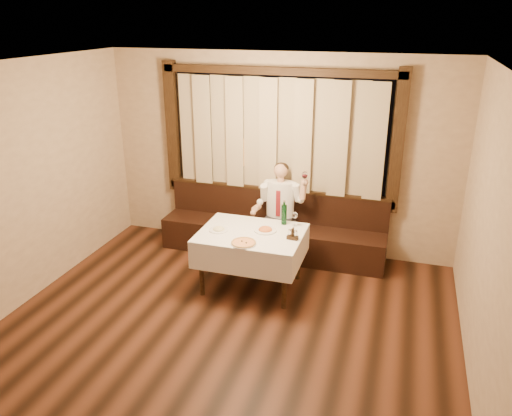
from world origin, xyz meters
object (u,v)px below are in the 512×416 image
(dining_table, at_px, (251,240))
(pasta_cream, at_px, (219,228))
(seated_man, at_px, (279,204))
(pasta_red, at_px, (265,228))
(cruet_caddy, at_px, (293,235))
(green_bottle, at_px, (284,214))
(banquette, at_px, (273,233))
(pizza, at_px, (244,243))

(dining_table, distance_m, pasta_cream, 0.43)
(pasta_cream, xyz_separation_m, seated_man, (0.51, 1.00, 0.01))
(pasta_red, height_order, cruet_caddy, cruet_caddy)
(pasta_red, xyz_separation_m, green_bottle, (0.16, 0.28, 0.10))
(seated_man, bearing_deg, pasta_red, -87.13)
(banquette, relative_size, cruet_caddy, 22.58)
(green_bottle, relative_size, seated_man, 0.23)
(dining_table, bearing_deg, pasta_red, 28.51)
(pasta_red, bearing_deg, banquette, 99.46)
(dining_table, height_order, pasta_red, pasta_red)
(green_bottle, distance_m, seated_man, 0.62)
(dining_table, distance_m, pizza, 0.36)
(pasta_red, height_order, seated_man, seated_man)
(dining_table, distance_m, seated_man, 0.95)
(dining_table, relative_size, pizza, 4.14)
(pizza, xyz_separation_m, pasta_cream, (-0.42, 0.28, 0.02))
(pasta_red, xyz_separation_m, seated_man, (-0.04, 0.85, 0.00))
(pasta_red, distance_m, cruet_caddy, 0.40)
(dining_table, height_order, cruet_caddy, cruet_caddy)
(pasta_cream, xyz_separation_m, green_bottle, (0.72, 0.43, 0.10))
(green_bottle, bearing_deg, dining_table, -131.57)
(dining_table, xyz_separation_m, seated_man, (0.11, 0.94, 0.15))
(banquette, relative_size, pasta_red, 11.61)
(banquette, distance_m, seated_man, 0.51)
(green_bottle, distance_m, cruet_caddy, 0.47)
(pizza, relative_size, cruet_caddy, 2.16)
(green_bottle, relative_size, cruet_caddy, 2.24)
(pasta_cream, xyz_separation_m, cruet_caddy, (0.93, 0.02, 0.02))
(dining_table, xyz_separation_m, pizza, (0.02, -0.34, 0.12))
(banquette, distance_m, pizza, 1.44)
(green_bottle, xyz_separation_m, seated_man, (-0.21, 0.57, -0.09))
(cruet_caddy, bearing_deg, pasta_cream, -173.17)
(dining_table, bearing_deg, pasta_cream, -170.33)
(dining_table, xyz_separation_m, pasta_red, (0.16, 0.08, 0.14))
(banquette, xyz_separation_m, dining_table, (0.00, -1.02, 0.34))
(banquette, height_order, seated_man, seated_man)
(seated_man, bearing_deg, dining_table, -96.94)
(banquette, height_order, pasta_red, banquette)
(pizza, relative_size, pasta_red, 1.11)
(pizza, distance_m, pasta_red, 0.45)
(dining_table, distance_m, green_bottle, 0.54)
(pasta_red, bearing_deg, seated_man, 92.87)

